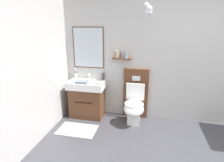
% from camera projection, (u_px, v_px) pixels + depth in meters
% --- Properties ---
extents(wall_back, '(5.19, 0.55, 2.73)m').
position_uv_depth(wall_back, '(196.00, 50.00, 3.26)').
color(wall_back, '#B7B5B2').
rests_on(wall_back, ground).
extents(bath_mat, '(0.68, 0.44, 0.01)m').
position_uv_depth(bath_mat, '(77.00, 130.00, 3.28)').
color(bath_mat, '#9E9993').
rests_on(bath_mat, ground).
extents(vanity_sink_left, '(0.72, 0.46, 0.74)m').
position_uv_depth(vanity_sink_left, '(87.00, 98.00, 3.71)').
color(vanity_sink_left, '#56331E').
rests_on(vanity_sink_left, ground).
extents(tap_on_left_sink, '(0.03, 0.13, 0.11)m').
position_uv_depth(tap_on_left_sink, '(89.00, 75.00, 3.74)').
color(tap_on_left_sink, silver).
rests_on(tap_on_left_sink, vanity_sink_left).
extents(toilet, '(0.48, 0.62, 1.00)m').
position_uv_depth(toilet, '(135.00, 103.00, 3.51)').
color(toilet, '#56331E').
rests_on(toilet, ground).
extents(toothbrush_cup, '(0.07, 0.07, 0.21)m').
position_uv_depth(toothbrush_cup, '(76.00, 76.00, 3.79)').
color(toothbrush_cup, silver).
rests_on(toothbrush_cup, vanity_sink_left).
extents(soap_dispenser, '(0.06, 0.06, 0.18)m').
position_uv_depth(soap_dispenser, '(103.00, 76.00, 3.68)').
color(soap_dispenser, '#4C4C51').
rests_on(soap_dispenser, vanity_sink_left).
extents(folded_hand_towel, '(0.22, 0.16, 0.04)m').
position_uv_depth(folded_hand_towel, '(82.00, 82.00, 3.49)').
color(folded_hand_towel, gray).
rests_on(folded_hand_towel, vanity_sink_left).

